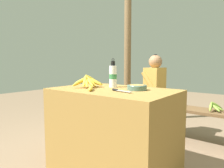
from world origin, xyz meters
TOP-DOWN VIEW (x-y plane):
  - market_counter at (0.00, 0.00)m, footprint 1.11×0.72m
  - banana_bunch_ripe at (-0.27, -0.04)m, footprint 0.20×0.31m
  - serving_bowl at (0.21, 0.08)m, footprint 0.17×0.17m
  - water_bottle at (-0.09, 0.12)m, footprint 0.08×0.08m
  - loose_banana_front at (-0.10, -0.19)m, footprint 0.15×0.18m
  - knife at (0.14, -0.09)m, footprint 0.22×0.07m
  - wooden_bench at (0.17, 1.19)m, footprint 1.55×0.32m
  - seated_vendor at (-0.19, 1.15)m, footprint 0.41×0.39m
  - banana_bunch_green at (0.63, 1.19)m, footprint 0.16×0.27m
  - support_post_near at (-0.85, 1.52)m, footprint 0.12×0.12m

SIDE VIEW (x-z plane):
  - wooden_bench at x=0.17m, z-range 0.15..0.61m
  - market_counter at x=0.00m, z-range 0.00..0.79m
  - banana_bunch_green at x=0.63m, z-range 0.45..0.57m
  - seated_vendor at x=-0.19m, z-range 0.09..1.25m
  - knife at x=0.14m, z-range 0.79..0.81m
  - loose_banana_front at x=-0.10m, z-range 0.79..0.83m
  - serving_bowl at x=0.21m, z-range 0.80..0.84m
  - banana_bunch_ripe at x=-0.27m, z-range 0.79..0.92m
  - water_bottle at x=-0.09m, z-range 0.76..1.05m
  - support_post_near at x=-0.85m, z-range 0.00..2.57m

